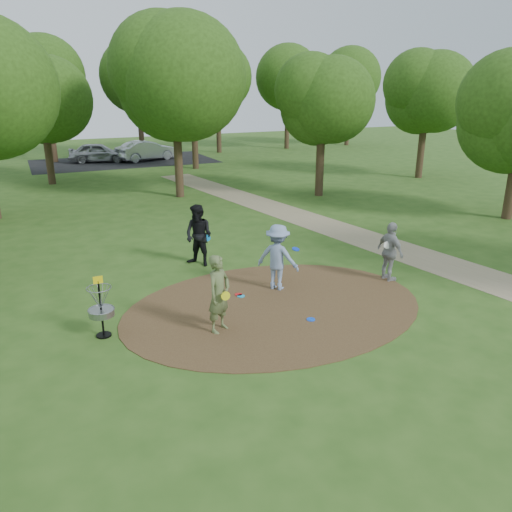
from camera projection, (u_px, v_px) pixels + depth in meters
name	position (u px, v px, depth m)	size (l,w,h in m)	color
ground	(275.00, 307.00, 13.61)	(100.00, 100.00, 0.00)	#2D5119
dirt_clearing	(275.00, 307.00, 13.61)	(8.40, 8.40, 0.02)	#47301C
footpath	(409.00, 253.00, 17.97)	(2.00, 40.00, 0.01)	#8C7A5B
parking_lot	(124.00, 161.00, 40.05)	(14.00, 8.00, 0.01)	black
player_observer_with_disc	(219.00, 294.00, 11.98)	(0.85, 0.78, 1.95)	#5A693C
player_throwing_with_disc	(278.00, 257.00, 14.52)	(1.44, 1.44, 1.97)	#7B90B8
player_walking_with_disc	(199.00, 236.00, 16.48)	(1.21, 1.27, 2.06)	black
player_waiting_with_disc	(390.00, 252.00, 15.20)	(0.54, 1.09, 1.85)	#949597
disc_ground_cyan	(241.00, 296.00, 14.24)	(0.22, 0.22, 0.02)	#1AA1D7
disc_ground_blue	(311.00, 319.00, 12.81)	(0.22, 0.22, 0.02)	blue
disc_ground_red	(239.00, 294.00, 14.35)	(0.22, 0.22, 0.02)	red
car_left	(98.00, 152.00, 39.34)	(1.79, 4.46, 1.52)	#95979C
car_right	(147.00, 151.00, 40.22)	(1.69, 4.84, 1.59)	#B3B5BB
disc_golf_basket	(100.00, 303.00, 11.75)	(0.63, 0.63, 1.54)	black
tree_ring	(207.00, 99.00, 20.49)	(36.57, 45.34, 9.12)	#332316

